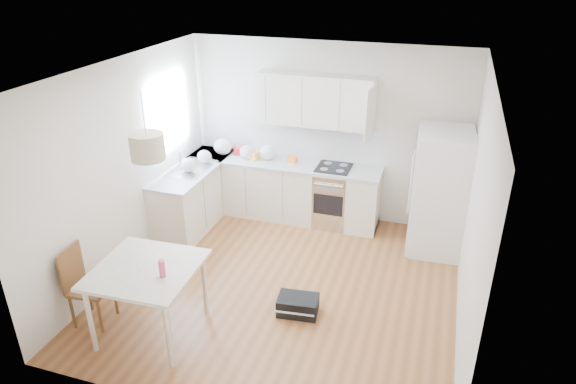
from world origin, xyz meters
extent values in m
plane|color=brown|center=(0.00, 0.00, 0.00)|extent=(4.20, 4.20, 0.00)
plane|color=white|center=(0.00, 0.00, 2.70)|extent=(4.20, 4.20, 0.00)
plane|color=silver|center=(0.00, 2.10, 1.35)|extent=(4.20, 0.00, 4.20)
plane|color=silver|center=(-2.10, 0.00, 1.35)|extent=(0.00, 4.20, 4.20)
plane|color=silver|center=(2.10, 0.00, 1.35)|extent=(0.00, 4.20, 4.20)
cube|color=#BFE0F9|center=(-2.09, 1.15, 1.75)|extent=(0.02, 1.00, 1.00)
cube|color=silver|center=(-0.60, 1.80, 0.44)|extent=(3.00, 0.60, 0.88)
cube|color=silver|center=(-1.80, 1.20, 0.44)|extent=(0.60, 1.80, 0.88)
cube|color=silver|center=(-0.60, 1.80, 0.90)|extent=(3.02, 0.64, 0.04)
cube|color=silver|center=(-1.80, 1.20, 0.90)|extent=(0.64, 1.82, 0.04)
cube|color=white|center=(-0.60, 2.09, 1.21)|extent=(3.00, 0.01, 0.58)
cube|color=white|center=(-2.09, 1.20, 1.21)|extent=(0.01, 1.80, 0.58)
cube|color=silver|center=(-0.15, 1.94, 1.88)|extent=(1.70, 0.32, 0.75)
cube|color=beige|center=(-1.11, -1.24, 0.81)|extent=(1.09, 1.09, 0.04)
cylinder|color=silver|center=(-1.53, -1.70, 0.40)|extent=(0.06, 0.06, 0.79)
cylinder|color=silver|center=(-0.65, -1.66, 0.40)|extent=(0.06, 0.06, 0.79)
cylinder|color=silver|center=(-1.57, -0.81, 0.40)|extent=(0.06, 0.06, 0.79)
cylinder|color=silver|center=(-0.69, -0.78, 0.40)|extent=(0.06, 0.06, 0.79)
cylinder|color=#DA3C62|center=(-0.86, -1.32, 0.94)|extent=(0.08, 0.08, 0.23)
cube|color=black|center=(0.33, -0.46, 0.11)|extent=(0.49, 0.35, 0.21)
cylinder|color=beige|center=(-0.94, -1.19, 2.18)|extent=(0.42, 0.42, 0.25)
ellipsoid|color=white|center=(-1.60, 1.82, 1.05)|extent=(0.28, 0.24, 0.26)
ellipsoid|color=white|center=(-1.16, 1.76, 1.03)|extent=(0.24, 0.20, 0.21)
ellipsoid|color=white|center=(-0.84, 1.83, 1.03)|extent=(0.25, 0.22, 0.23)
ellipsoid|color=white|center=(-1.71, 1.41, 1.02)|extent=(0.22, 0.19, 0.20)
ellipsoid|color=white|center=(-1.78, 1.02, 1.02)|extent=(0.23, 0.19, 0.21)
cube|color=orange|center=(-0.45, 1.83, 0.97)|extent=(0.15, 0.11, 0.10)
cube|color=yellow|center=(-1.07, 1.77, 0.98)|extent=(0.20, 0.15, 0.12)
cube|color=red|center=(-1.34, 1.88, 0.98)|extent=(0.19, 0.19, 0.11)
camera|label=1|loc=(1.68, -5.08, 3.85)|focal=32.00mm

